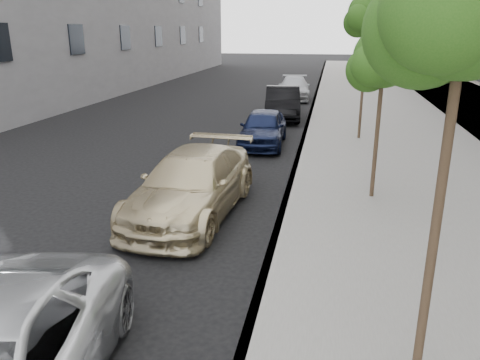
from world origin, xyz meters
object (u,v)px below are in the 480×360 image
(tree_mid, at_px, (385,57))
(sedan_rear, at_px, (294,88))
(sedan_blue, at_px, (263,128))
(tree_far, at_px, (369,13))
(suv, at_px, (192,184))
(sedan_black, at_px, (283,103))

(tree_mid, bearing_deg, sedan_rear, 100.91)
(sedan_blue, height_order, sedan_rear, sedan_rear)
(tree_far, relative_size, sedan_blue, 1.39)
(tree_mid, relative_size, sedan_rear, 0.92)
(tree_mid, xyz_separation_m, tree_far, (-0.00, 6.50, 1.12))
(suv, relative_size, sedan_black, 1.09)
(sedan_black, bearing_deg, tree_mid, -78.74)
(suv, relative_size, sedan_rear, 1.08)
(tree_far, relative_size, suv, 1.09)
(suv, relative_size, sedan_blue, 1.28)
(tree_far, xyz_separation_m, sedan_rear, (-3.33, 10.76, -3.88))
(suv, xyz_separation_m, sedan_rear, (0.74, 18.86, -0.05))
(tree_far, bearing_deg, sedan_black, 128.27)
(tree_far, xyz_separation_m, sedan_blue, (-3.45, -1.29, -3.89))
(tree_mid, relative_size, tree_far, 0.78)
(tree_mid, height_order, suv, tree_mid)
(tree_far, bearing_deg, sedan_blue, -159.50)
(tree_mid, height_order, tree_far, tree_far)
(sedan_blue, xyz_separation_m, sedan_black, (0.12, 5.51, 0.09))
(tree_far, relative_size, sedan_black, 1.19)
(sedan_black, bearing_deg, suv, -99.42)
(tree_far, height_order, suv, tree_far)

